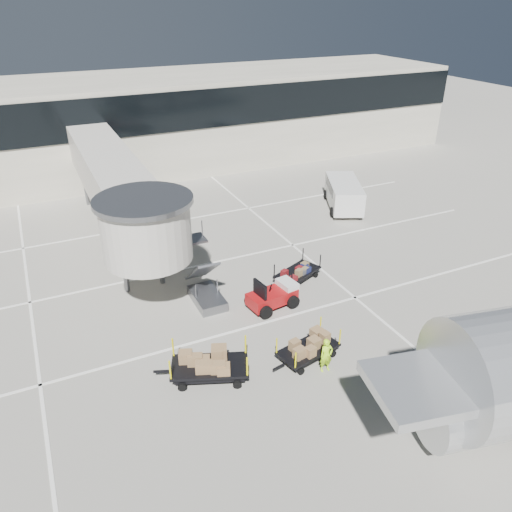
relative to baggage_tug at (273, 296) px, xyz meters
The scene contains 10 objects.
ground 3.62m from the baggage_tug, 116.84° to the right, with size 140.00×140.00×0.00m, color #AAA698.
lane_markings 6.59m from the baggage_tug, 110.32° to the left, with size 40.00×30.00×0.02m.
terminal 27.05m from the baggage_tug, 94.19° to the left, with size 64.00×12.11×15.20m.
jet_bridge 11.27m from the baggage_tug, 121.57° to the left, with size 5.70×20.40×6.03m.
baggage_tug is the anchor object (origin of this frame).
suitcase_cart 3.08m from the baggage_tug, 36.26° to the left, with size 3.42×2.36×1.34m.
box_cart_near 4.52m from the baggage_tug, 95.73° to the right, with size 3.50×1.95×1.34m.
box_cart_far 6.23m from the baggage_tug, 143.72° to the right, with size 4.06×2.71×1.58m.
ground_worker 5.48m from the baggage_tug, 92.14° to the right, with size 0.59×0.39×1.63m, color #B5FB1A.
minivan 14.90m from the baggage_tug, 42.07° to the left, with size 4.23×5.79×2.04m.
Camera 1 is at (-8.55, -16.36, 14.68)m, focal length 35.00 mm.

